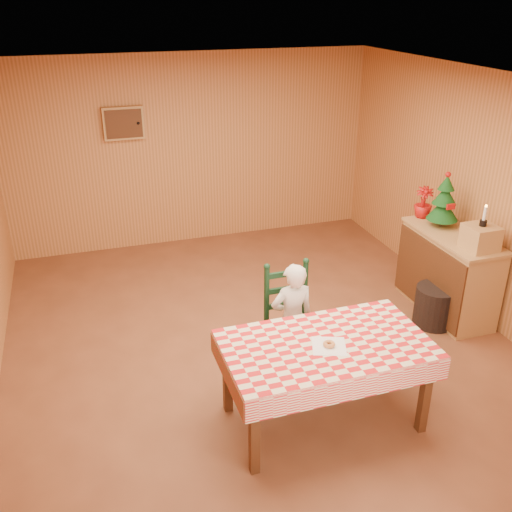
{
  "coord_description": "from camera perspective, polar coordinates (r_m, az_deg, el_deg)",
  "views": [
    {
      "loc": [
        -1.56,
        -4.58,
        3.3
      ],
      "look_at": [
        0.0,
        0.2,
        0.95
      ],
      "focal_mm": 40.0,
      "sensor_mm": 36.0,
      "label": 1
    }
  ],
  "objects": [
    {
      "name": "napkin",
      "position": [
        4.56,
        7.31,
        -8.92
      ],
      "size": [
        0.33,
        0.33,
        0.0
      ],
      "primitive_type": "cube",
      "rotation": [
        0.0,
        0.0,
        -0.36
      ],
      "color": "white",
      "rests_on": "dining_table"
    },
    {
      "name": "crate",
      "position": [
        6.14,
        21.53,
        1.74
      ],
      "size": [
        0.3,
        0.3,
        0.25
      ],
      "primitive_type": "cube",
      "rotation": [
        0.0,
        0.0,
        0.02
      ],
      "color": "tan",
      "rests_on": "shelf_unit"
    },
    {
      "name": "storage_bin",
      "position": [
        6.45,
        17.46,
        -4.79
      ],
      "size": [
        0.49,
        0.49,
        0.44
      ],
      "primitive_type": "cylinder",
      "rotation": [
        0.0,
        0.0,
        0.13
      ],
      "color": "black",
      "rests_on": "ground"
    },
    {
      "name": "ladder_chair",
      "position": [
        5.34,
        3.39,
        -6.58
      ],
      "size": [
        0.44,
        0.4,
        1.08
      ],
      "color": "black",
      "rests_on": "ground"
    },
    {
      "name": "donut",
      "position": [
        4.55,
        7.32,
        -8.74
      ],
      "size": [
        0.1,
        0.1,
        0.03
      ],
      "primitive_type": "torus",
      "rotation": [
        0.0,
        0.0,
        0.06
      ],
      "color": "#C07D45",
      "rests_on": "napkin"
    },
    {
      "name": "cabin_walls",
      "position": [
        5.55,
        -1.1,
        9.61
      ],
      "size": [
        5.1,
        6.05,
        2.65
      ],
      "color": "#BC7B43",
      "rests_on": "ground"
    },
    {
      "name": "flower_arrangement",
      "position": [
        6.79,
        16.4,
        5.17
      ],
      "size": [
        0.27,
        0.27,
        0.36
      ],
      "primitive_type": "imported",
      "rotation": [
        0.0,
        0.0,
        -0.43
      ],
      "color": "#A6110F",
      "rests_on": "shelf_unit"
    },
    {
      "name": "dining_table",
      "position": [
        4.64,
        6.99,
        -9.46
      ],
      "size": [
        1.66,
        0.96,
        0.77
      ],
      "color": "#4D2914",
      "rests_on": "ground"
    },
    {
      "name": "seated_child",
      "position": [
        5.27,
        3.63,
        -6.34
      ],
      "size": [
        0.41,
        0.27,
        1.12
      ],
      "primitive_type": "imported",
      "rotation": [
        0.0,
        0.0,
        3.14
      ],
      "color": "silver",
      "rests_on": "ground"
    },
    {
      "name": "ground",
      "position": [
        5.86,
        0.61,
        -9.24
      ],
      "size": [
        6.0,
        6.0,
        0.0
      ],
      "primitive_type": "plane",
      "color": "brown",
      "rests_on": "ground"
    },
    {
      "name": "shelf_unit",
      "position": [
        6.65,
        18.6,
        -1.61
      ],
      "size": [
        0.54,
        1.24,
        0.93
      ],
      "color": "tan",
      "rests_on": "ground"
    },
    {
      "name": "candle_set",
      "position": [
        6.07,
        21.81,
        3.39
      ],
      "size": [
        0.07,
        0.07,
        0.22
      ],
      "color": "black",
      "rests_on": "crate"
    },
    {
      "name": "christmas_tree",
      "position": [
        6.56,
        18.3,
        5.16
      ],
      "size": [
        0.34,
        0.34,
        0.62
      ],
      "color": "#4D2914",
      "rests_on": "shelf_unit"
    }
  ]
}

